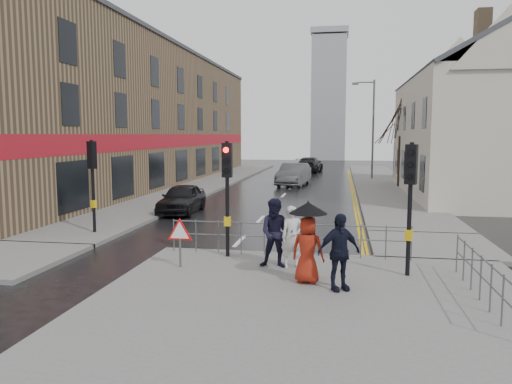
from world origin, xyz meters
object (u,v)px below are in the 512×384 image
(pedestrian_b, at_px, (276,233))
(car_parked, at_px, (182,199))
(pedestrian_with_umbrella, at_px, (308,238))
(pedestrian_a, at_px, (292,237))
(car_mid, at_px, (294,174))
(pedestrian_d, at_px, (339,252))

(pedestrian_b, xyz_separation_m, car_parked, (-5.78, 9.53, -0.39))
(pedestrian_with_umbrella, distance_m, car_parked, 12.74)
(pedestrian_a, height_order, pedestrian_with_umbrella, pedestrian_with_umbrella)
(pedestrian_a, xyz_separation_m, pedestrian_b, (-0.43, -0.07, 0.10))
(pedestrian_with_umbrella, xyz_separation_m, car_mid, (-2.66, 24.65, -0.42))
(pedestrian_with_umbrella, height_order, pedestrian_d, pedestrian_with_umbrella)
(pedestrian_with_umbrella, bearing_deg, pedestrian_d, -31.66)
(pedestrian_with_umbrella, distance_m, car_mid, 24.80)
(pedestrian_with_umbrella, relative_size, car_mid, 0.40)
(pedestrian_a, xyz_separation_m, car_mid, (-2.16, 23.30, -0.16))
(car_parked, bearing_deg, pedestrian_a, -58.29)
(pedestrian_d, bearing_deg, pedestrian_with_umbrella, 120.41)
(pedestrian_with_umbrella, bearing_deg, car_parked, 121.82)
(pedestrian_b, height_order, car_mid, pedestrian_b)
(pedestrian_a, relative_size, pedestrian_with_umbrella, 0.85)
(pedestrian_a, height_order, car_parked, pedestrian_a)
(pedestrian_a, distance_m, car_mid, 23.40)
(pedestrian_b, bearing_deg, car_parked, 120.38)
(pedestrian_with_umbrella, distance_m, pedestrian_d, 0.90)
(pedestrian_b, relative_size, car_mid, 0.38)
(car_parked, bearing_deg, pedestrian_d, -58.07)
(pedestrian_b, relative_size, pedestrian_d, 1.05)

